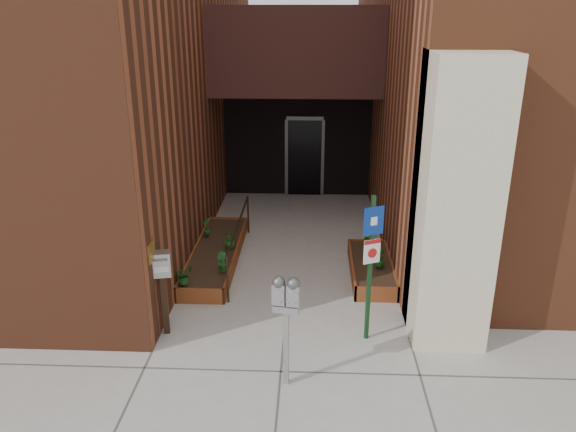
# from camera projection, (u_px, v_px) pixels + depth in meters

# --- Properties ---
(ground) EXTENTS (80.00, 80.00, 0.00)m
(ground) POSITION_uv_depth(u_px,v_px,m) (284.00, 334.00, 9.05)
(ground) COLOR #9E9991
(ground) RESTS_ON ground
(architecture) EXTENTS (20.00, 14.60, 10.00)m
(architecture) POSITION_uv_depth(u_px,v_px,m) (290.00, 6.00, 13.77)
(architecture) COLOR brown
(architecture) RESTS_ON ground
(planter_left) EXTENTS (0.90, 3.60, 0.30)m
(planter_left) POSITION_uv_depth(u_px,v_px,m) (216.00, 255.00, 11.60)
(planter_left) COLOR brown
(planter_left) RESTS_ON ground
(planter_right) EXTENTS (0.80, 2.20, 0.30)m
(planter_right) POSITION_uv_depth(u_px,v_px,m) (371.00, 269.00, 11.00)
(planter_right) COLOR brown
(planter_right) RESTS_ON ground
(handrail) EXTENTS (0.04, 3.34, 0.90)m
(handrail) POSITION_uv_depth(u_px,v_px,m) (239.00, 229.00, 11.32)
(handrail) COLOR black
(handrail) RESTS_ON ground
(parking_meter) EXTENTS (0.38, 0.20, 1.66)m
(parking_meter) POSITION_uv_depth(u_px,v_px,m) (286.00, 303.00, 7.42)
(parking_meter) COLOR #98989A
(parking_meter) RESTS_ON ground
(sign_post) EXTENTS (0.31, 0.15, 2.39)m
(sign_post) POSITION_uv_depth(u_px,v_px,m) (371.00, 254.00, 8.42)
(sign_post) COLOR #15391B
(sign_post) RESTS_ON ground
(payment_dropbox) EXTENTS (0.32, 0.27, 1.42)m
(payment_dropbox) POSITION_uv_depth(u_px,v_px,m) (162.00, 275.00, 8.74)
(payment_dropbox) COLOR black
(payment_dropbox) RESTS_ON ground
(shrub_left_a) EXTENTS (0.44, 0.44, 0.34)m
(shrub_left_a) POSITION_uv_depth(u_px,v_px,m) (184.00, 275.00, 9.99)
(shrub_left_a) COLOR #195117
(shrub_left_a) RESTS_ON planter_left
(shrub_left_b) EXTENTS (0.28, 0.28, 0.36)m
(shrub_left_b) POSITION_uv_depth(u_px,v_px,m) (222.00, 262.00, 10.48)
(shrub_left_b) COLOR #1A5C1F
(shrub_left_b) RESTS_ON planter_left
(shrub_left_c) EXTENTS (0.25, 0.25, 0.37)m
(shrub_left_c) POSITION_uv_depth(u_px,v_px,m) (230.00, 239.00, 11.49)
(shrub_left_c) COLOR #1A5D1C
(shrub_left_c) RESTS_ON planter_left
(shrub_left_d) EXTENTS (0.28, 0.28, 0.40)m
(shrub_left_d) POSITION_uv_depth(u_px,v_px,m) (206.00, 227.00, 12.10)
(shrub_left_d) COLOR #1E621C
(shrub_left_d) RESTS_ON planter_left
(shrub_right_a) EXTENTS (0.28, 0.28, 0.37)m
(shrub_right_a) POSITION_uv_depth(u_px,v_px,m) (379.00, 257.00, 10.66)
(shrub_right_a) COLOR #175018
(shrub_right_a) RESTS_ON planter_right
(shrub_right_b) EXTENTS (0.21, 0.21, 0.32)m
(shrub_right_b) POSITION_uv_depth(u_px,v_px,m) (367.00, 251.00, 11.00)
(shrub_right_b) COLOR #1D5618
(shrub_right_b) RESTS_ON planter_right
(shrub_right_c) EXTENTS (0.38, 0.38, 0.37)m
(shrub_right_c) POSITION_uv_depth(u_px,v_px,m) (369.00, 238.00, 11.57)
(shrub_right_c) COLOR #1E631C
(shrub_right_c) RESTS_ON planter_right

